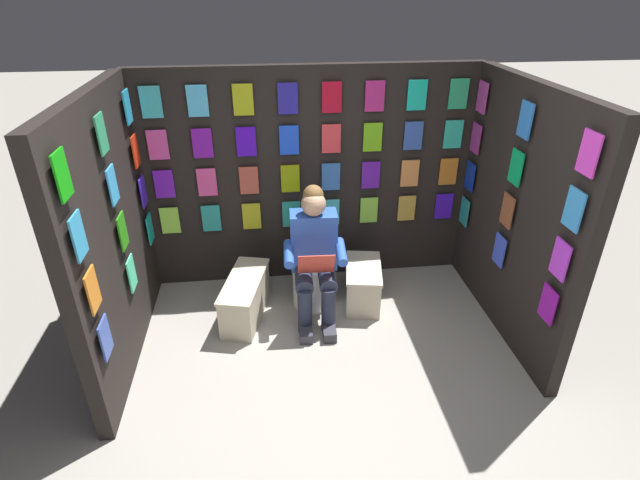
{
  "coord_description": "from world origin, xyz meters",
  "views": [
    {
      "loc": [
        0.43,
        2.37,
        2.7
      ],
      "look_at": [
        0.01,
        -1.03,
        0.85
      ],
      "focal_mm": 27.45,
      "sensor_mm": 36.0,
      "label": 1
    }
  ],
  "objects_px": {
    "toilet": "(313,268)",
    "comic_longbox_near": "(363,284)",
    "comic_longbox_far": "(245,298)",
    "person_reading": "(315,255)"
  },
  "relations": [
    {
      "from": "toilet",
      "to": "comic_longbox_near",
      "type": "distance_m",
      "value": 0.49
    },
    {
      "from": "comic_longbox_near",
      "to": "comic_longbox_far",
      "type": "distance_m",
      "value": 1.08
    },
    {
      "from": "toilet",
      "to": "comic_longbox_far",
      "type": "height_order",
      "value": "toilet"
    },
    {
      "from": "toilet",
      "to": "comic_longbox_far",
      "type": "distance_m",
      "value": 0.67
    },
    {
      "from": "toilet",
      "to": "person_reading",
      "type": "relative_size",
      "value": 0.65
    },
    {
      "from": "comic_longbox_far",
      "to": "comic_longbox_near",
      "type": "bearing_deg",
      "value": -161.18
    },
    {
      "from": "toilet",
      "to": "comic_longbox_far",
      "type": "xyz_separation_m",
      "value": [
        0.63,
        0.21,
        -0.13
      ]
    },
    {
      "from": "person_reading",
      "to": "comic_longbox_near",
      "type": "xyz_separation_m",
      "value": [
        -0.46,
        -0.11,
        -0.41
      ]
    },
    {
      "from": "toilet",
      "to": "comic_longbox_far",
      "type": "relative_size",
      "value": 0.95
    },
    {
      "from": "person_reading",
      "to": "comic_longbox_near",
      "type": "bearing_deg",
      "value": -163.59
    }
  ]
}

